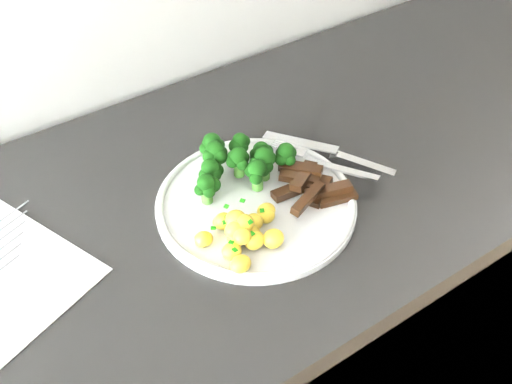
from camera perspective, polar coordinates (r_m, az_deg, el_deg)
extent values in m
cube|color=black|center=(1.30, -3.81, -16.00)|extent=(2.49, 0.62, 0.93)
cylinder|color=silver|center=(0.91, 0.00, -1.13)|extent=(0.30, 0.30, 0.01)
torus|color=silver|center=(0.91, 0.00, -0.83)|extent=(0.30, 0.30, 0.01)
cylinder|color=#3A6F24|center=(0.93, -1.59, 2.16)|extent=(0.02, 0.02, 0.02)
sphere|color=black|center=(0.92, -1.15, 3.26)|extent=(0.02, 0.02, 0.02)
sphere|color=black|center=(0.92, -2.09, 3.29)|extent=(0.02, 0.02, 0.02)
sphere|color=black|center=(0.92, -2.23, 2.83)|extent=(0.02, 0.02, 0.02)
sphere|color=black|center=(0.91, -1.28, 2.60)|extent=(0.02, 0.02, 0.02)
sphere|color=black|center=(0.91, -1.62, 3.40)|extent=(0.03, 0.03, 0.03)
cylinder|color=#3A6F24|center=(0.96, 0.48, 2.81)|extent=(0.02, 0.02, 0.02)
sphere|color=black|center=(0.95, 1.00, 3.82)|extent=(0.02, 0.02, 0.02)
sphere|color=black|center=(0.95, -0.12, 3.61)|extent=(0.02, 0.02, 0.02)
sphere|color=black|center=(0.94, 0.36, 3.21)|extent=(0.02, 0.02, 0.02)
sphere|color=black|center=(0.94, 0.49, 3.98)|extent=(0.03, 0.03, 0.03)
cylinder|color=#3A6F24|center=(0.93, -4.25, 1.11)|extent=(0.02, 0.02, 0.02)
sphere|color=black|center=(0.92, -3.68, 2.05)|extent=(0.02, 0.02, 0.02)
sphere|color=black|center=(0.92, -4.55, 2.28)|extent=(0.02, 0.02, 0.02)
sphere|color=black|center=(0.91, -4.78, 1.60)|extent=(0.02, 0.02, 0.02)
sphere|color=black|center=(0.91, -3.84, 1.61)|extent=(0.02, 0.02, 0.02)
sphere|color=black|center=(0.91, -4.33, 2.32)|extent=(0.03, 0.03, 0.03)
cylinder|color=#3A6F24|center=(0.96, -1.49, 3.79)|extent=(0.01, 0.01, 0.02)
sphere|color=black|center=(0.96, -1.12, 4.78)|extent=(0.02, 0.02, 0.02)
sphere|color=black|center=(0.96, -1.67, 4.80)|extent=(0.02, 0.02, 0.02)
sphere|color=black|center=(0.95, -1.91, 4.32)|extent=(0.02, 0.02, 0.02)
sphere|color=black|center=(0.95, -1.19, 4.19)|extent=(0.02, 0.02, 0.02)
sphere|color=black|center=(0.95, -1.51, 4.86)|extent=(0.02, 0.02, 0.02)
cylinder|color=#3A6F24|center=(0.94, -3.79, 2.77)|extent=(0.02, 0.02, 0.02)
sphere|color=black|center=(0.93, -3.23, 3.75)|extent=(0.02, 0.02, 0.02)
sphere|color=black|center=(0.94, -4.25, 3.89)|extent=(0.02, 0.02, 0.02)
sphere|color=black|center=(0.93, -4.32, 3.35)|extent=(0.02, 0.02, 0.02)
sphere|color=black|center=(0.92, -3.43, 3.36)|extent=(0.02, 0.02, 0.02)
sphere|color=black|center=(0.93, -3.87, 4.04)|extent=(0.03, 0.03, 0.03)
cylinder|color=#3A6F24|center=(0.95, 2.76, 2.58)|extent=(0.02, 0.02, 0.02)
sphere|color=black|center=(0.95, 3.22, 3.70)|extent=(0.02, 0.02, 0.02)
sphere|color=black|center=(0.95, 2.38, 3.70)|extent=(0.02, 0.02, 0.02)
sphere|color=black|center=(0.94, 2.37, 3.10)|extent=(0.02, 0.02, 0.02)
sphere|color=black|center=(0.94, 3.18, 3.03)|extent=(0.02, 0.02, 0.02)
sphere|color=black|center=(0.94, 2.82, 3.81)|extent=(0.03, 0.03, 0.03)
cylinder|color=#3A6F24|center=(0.90, -4.61, -0.34)|extent=(0.02, 0.02, 0.02)
sphere|color=black|center=(0.89, -4.04, 0.68)|extent=(0.02, 0.02, 0.02)
sphere|color=black|center=(0.90, -4.83, 0.91)|extent=(0.02, 0.02, 0.02)
sphere|color=black|center=(0.89, -5.26, 0.20)|extent=(0.02, 0.02, 0.02)
sphere|color=black|center=(0.88, -4.41, 0.04)|extent=(0.02, 0.02, 0.02)
sphere|color=black|center=(0.89, -4.70, 0.88)|extent=(0.03, 0.03, 0.03)
cylinder|color=#3A6F24|center=(0.92, 0.14, 0.92)|extent=(0.02, 0.02, 0.02)
sphere|color=black|center=(0.91, 0.69, 2.01)|extent=(0.02, 0.02, 0.02)
sphere|color=black|center=(0.91, -0.42, 2.06)|extent=(0.02, 0.02, 0.02)
sphere|color=black|center=(0.90, -0.01, 1.32)|extent=(0.02, 0.02, 0.02)
sphere|color=black|center=(0.90, 0.15, 2.21)|extent=(0.03, 0.03, 0.03)
cylinder|color=#3A6F24|center=(0.94, 0.75, 1.95)|extent=(0.02, 0.02, 0.03)
sphere|color=black|center=(0.93, 1.25, 3.20)|extent=(0.02, 0.02, 0.02)
sphere|color=black|center=(0.93, 0.26, 3.28)|extent=(0.03, 0.03, 0.03)
sphere|color=black|center=(0.92, 0.07, 2.73)|extent=(0.02, 0.02, 0.02)
sphere|color=black|center=(0.92, 1.03, 2.38)|extent=(0.02, 0.02, 0.02)
sphere|color=black|center=(0.92, 0.76, 3.33)|extent=(0.03, 0.03, 0.03)
cylinder|color=#3A6F24|center=(0.97, -4.07, 3.42)|extent=(0.02, 0.02, 0.02)
sphere|color=black|center=(0.96, -3.50, 4.42)|extent=(0.02, 0.02, 0.02)
sphere|color=black|center=(0.97, -4.52, 4.57)|extent=(0.02, 0.02, 0.02)
sphere|color=black|center=(0.96, -4.75, 4.08)|extent=(0.02, 0.02, 0.02)
sphere|color=black|center=(0.95, -3.75, 3.96)|extent=(0.02, 0.02, 0.02)
sphere|color=black|center=(0.95, -4.15, 4.71)|extent=(0.03, 0.03, 0.03)
ellipsoid|color=yellow|center=(0.87, -3.36, -2.82)|extent=(0.02, 0.02, 0.02)
ellipsoid|color=yellow|center=(0.85, -1.15, -4.03)|extent=(0.03, 0.03, 0.03)
ellipsoid|color=yellow|center=(0.81, -1.45, -6.75)|extent=(0.03, 0.03, 0.02)
ellipsoid|color=yellow|center=(0.84, -0.18, -4.52)|extent=(0.03, 0.03, 0.03)
ellipsoid|color=yellow|center=(0.85, -0.55, -3.90)|extent=(0.03, 0.03, 0.02)
ellipsoid|color=yellow|center=(0.84, -1.73, -4.23)|extent=(0.03, 0.03, 0.03)
ellipsoid|color=yellow|center=(0.87, 0.96, -2.20)|extent=(0.03, 0.02, 0.02)
ellipsoid|color=yellow|center=(0.88, 0.96, -1.80)|extent=(0.03, 0.02, 0.02)
ellipsoid|color=yellow|center=(0.86, -0.23, -2.83)|extent=(0.03, 0.03, 0.02)
ellipsoid|color=yellow|center=(0.84, -1.15, -2.98)|extent=(0.03, 0.03, 0.03)
ellipsoid|color=yellow|center=(0.84, 1.63, -4.38)|extent=(0.03, 0.03, 0.03)
ellipsoid|color=yellow|center=(0.83, -2.29, -5.58)|extent=(0.03, 0.03, 0.02)
ellipsoid|color=yellow|center=(0.84, -1.83, -3.23)|extent=(0.02, 0.02, 0.02)
ellipsoid|color=yellow|center=(0.83, -2.03, -3.53)|extent=(0.03, 0.02, 0.02)
ellipsoid|color=yellow|center=(0.87, -3.09, -2.73)|extent=(0.03, 0.02, 0.03)
ellipsoid|color=yellow|center=(0.82, -1.29, -4.17)|extent=(0.03, 0.02, 0.02)
ellipsoid|color=yellow|center=(0.85, -4.87, -4.41)|extent=(0.03, 0.02, 0.02)
ellipsoid|color=yellow|center=(0.85, -4.99, -4.43)|extent=(0.02, 0.02, 0.02)
ellipsoid|color=yellow|center=(0.84, -1.92, -2.62)|extent=(0.03, 0.03, 0.03)
cube|color=#136B0A|center=(0.84, -2.97, -2.84)|extent=(0.01, 0.01, 0.00)
cube|color=#136B0A|center=(0.84, -2.29, -2.24)|extent=(0.01, 0.01, 0.00)
cube|color=#136B0A|center=(0.85, 0.57, -1.74)|extent=(0.01, 0.01, 0.00)
cube|color=#136B0A|center=(0.86, -2.80, -1.36)|extent=(0.01, 0.01, 0.00)
cube|color=#136B0A|center=(0.80, -2.00, -5.43)|extent=(0.01, 0.01, 0.00)
cube|color=#136B0A|center=(0.84, -2.72, -2.37)|extent=(0.01, 0.01, 0.00)
cube|color=#136B0A|center=(0.86, -1.28, -0.81)|extent=(0.01, 0.01, 0.00)
cube|color=#136B0A|center=(0.82, -0.38, -3.90)|extent=(0.01, 0.01, 0.00)
cube|color=#136B0A|center=(0.84, -1.80, -2.17)|extent=(0.01, 0.01, 0.00)
cube|color=#136B0A|center=(0.83, -4.02, -3.40)|extent=(0.01, 0.01, 0.00)
cube|color=#136B0A|center=(0.81, -2.34, -4.72)|extent=(0.01, 0.01, 0.00)
cube|color=#136B0A|center=(0.84, -1.72, -2.49)|extent=(0.01, 0.01, 0.00)
cube|color=#136B0A|center=(0.83, -2.13, -2.72)|extent=(0.01, 0.01, 0.00)
cube|color=#136B0A|center=(0.83, -0.56, -2.82)|extent=(0.01, 0.01, 0.00)
cube|color=black|center=(0.92, 7.61, -0.55)|extent=(0.06, 0.04, 0.01)
cube|color=black|center=(0.92, 5.31, 0.42)|extent=(0.06, 0.06, 0.02)
cube|color=black|center=(0.92, 6.03, 0.05)|extent=(0.06, 0.05, 0.02)
cube|color=black|center=(0.92, 3.36, 0.17)|extent=(0.06, 0.03, 0.02)
cube|color=black|center=(0.95, 4.62, 1.58)|extent=(0.06, 0.05, 0.02)
cube|color=black|center=(0.91, 6.81, 0.15)|extent=(0.07, 0.04, 0.02)
cube|color=black|center=(0.89, 4.87, -0.59)|extent=(0.07, 0.04, 0.02)
cube|color=black|center=(0.93, 4.43, 1.30)|extent=(0.06, 0.05, 0.02)
cube|color=black|center=(0.94, 4.20, 2.22)|extent=(0.06, 0.06, 0.01)
cube|color=black|center=(0.93, 4.03, 1.28)|extent=(0.05, 0.06, 0.02)
cube|color=silver|center=(0.96, 8.03, 2.12)|extent=(0.07, 0.12, 0.02)
cube|color=silver|center=(0.98, 3.94, 3.75)|extent=(0.03, 0.03, 0.01)
cylinder|color=silver|center=(0.99, 2.79, 4.48)|extent=(0.02, 0.04, 0.00)
cylinder|color=silver|center=(0.99, 2.67, 4.33)|extent=(0.02, 0.04, 0.00)
cylinder|color=silver|center=(0.99, 2.54, 4.19)|extent=(0.02, 0.04, 0.00)
cylinder|color=silver|center=(0.98, 2.42, 4.04)|extent=(0.02, 0.04, 0.00)
cube|color=silver|center=(1.01, 4.17, 4.66)|extent=(0.08, 0.12, 0.01)
cube|color=silver|center=(0.99, 9.93, 2.55)|extent=(0.07, 0.10, 0.02)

